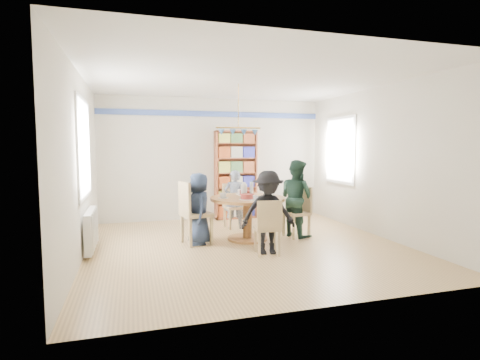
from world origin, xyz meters
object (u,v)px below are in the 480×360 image
object	(u,v)px
chair_far	(233,203)
person_left	(199,209)
person_right	(296,198)
radiator	(91,230)
chair_left	(192,210)
dining_table	(248,208)
chair_right	(300,209)
person_far	(235,199)
bookshelf	(236,176)
chair_near	(268,225)
person_near	(268,212)

from	to	relation	value
chair_far	person_left	world-z (taller)	person_left
person_right	radiator	bearing A→B (deg)	69.47
chair_left	chair_far	size ratio (longest dim) A/B	1.19
dining_table	person_right	bearing A→B (deg)	0.34
chair_right	person_right	size ratio (longest dim) A/B	0.65
radiator	dining_table	world-z (taller)	dining_table
person_far	bookshelf	world-z (taller)	bookshelf
radiator	chair_left	size ratio (longest dim) A/B	0.95
chair_left	person_right	world-z (taller)	person_right
chair_far	chair_near	distance (m)	2.06
dining_table	person_far	size ratio (longest dim) A/B	1.12
person_left	chair_far	bearing A→B (deg)	137.47
chair_right	chair_near	size ratio (longest dim) A/B	1.08
radiator	chair_right	size ratio (longest dim) A/B	1.10
dining_table	person_far	world-z (taller)	person_far
chair_right	person_right	world-z (taller)	person_right
dining_table	person_near	xyz separation A→B (m)	(0.05, -0.90, 0.08)
chair_left	chair_right	bearing A→B (deg)	-0.00
person_far	person_right	bearing A→B (deg)	148.38
chair_left	chair_right	xyz separation A→B (m)	(1.97, -0.00, -0.08)
person_far	chair_near	bearing A→B (deg)	103.89
chair_far	bookshelf	size ratio (longest dim) A/B	0.44
dining_table	chair_far	distance (m)	1.07
person_far	chair_left	bearing A→B (deg)	58.24
dining_table	chair_right	xyz separation A→B (m)	(0.98, -0.03, -0.06)
dining_table	bookshelf	xyz separation A→B (m)	(0.33, 1.97, 0.42)
person_near	chair_near	bearing A→B (deg)	-102.37
radiator	chair_near	world-z (taller)	chair_near
person_right	person_far	xyz separation A→B (m)	(-0.90, 0.93, -0.11)
chair_right	person_near	xyz separation A→B (m)	(-0.94, -0.87, 0.13)
chair_right	chair_far	distance (m)	1.45
dining_table	person_right	world-z (taller)	person_right
person_far	person_left	bearing A→B (deg)	62.20
chair_far	chair_right	bearing A→B (deg)	-49.11
dining_table	chair_right	bearing A→B (deg)	-1.95
chair_left	bookshelf	distance (m)	2.42
person_near	dining_table	bearing A→B (deg)	100.43
radiator	person_right	size ratio (longest dim) A/B	0.72
chair_near	person_left	xyz separation A→B (m)	(-0.87, 0.96, 0.13)
chair_far	dining_table	bearing A→B (deg)	-91.77
chair_left	radiator	bearing A→B (deg)	-178.50
radiator	chair_near	bearing A→B (deg)	-19.87
person_left	bookshelf	xyz separation A→B (m)	(1.19, 2.01, 0.38)
person_right	person_left	bearing A→B (deg)	69.65
chair_left	person_right	bearing A→B (deg)	1.17
chair_near	person_far	xyz separation A→B (m)	(0.01, 1.94, 0.12)
chair_near	person_near	xyz separation A→B (m)	(0.03, 0.09, 0.17)
chair_left	person_left	size ratio (longest dim) A/B	0.88
chair_right	chair_far	size ratio (longest dim) A/B	1.03
chair_left	person_far	distance (m)	1.40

